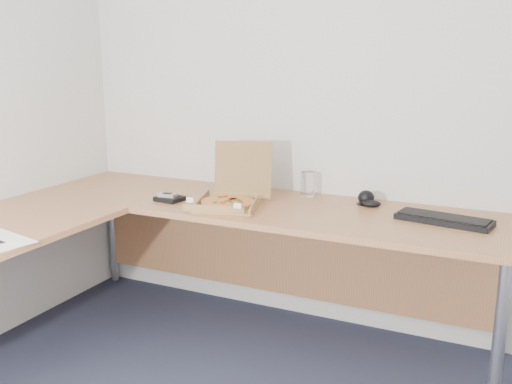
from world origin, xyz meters
The scene contains 9 objects.
room_shell centered at (0.00, 0.00, 1.25)m, with size 3.50×3.50×2.50m, color silver, non-canonical shape.
desk centered at (-0.82, 0.97, 0.70)m, with size 2.50×2.20×0.73m.
pizza_box centered at (-0.60, 1.29, 0.77)m, with size 0.30×0.35×0.31m.
drinking_glass centered at (-0.32, 1.66, 0.80)m, with size 0.08×0.08×0.13m, color white.
keyboard centered at (0.42, 1.45, 0.74)m, with size 0.42×0.15×0.03m, color black.
mouse centered at (0.05, 1.58, 0.75)m, with size 0.10×0.07×0.04m, color black.
wallet centered at (-0.94, 1.25, 0.74)m, with size 0.13×0.11×0.02m, color black.
phone centered at (-0.95, 1.24, 0.76)m, with size 0.09×0.05×0.02m, color #B2B5BA.
dome_speaker centered at (0.01, 1.62, 0.77)m, with size 0.09×0.09×0.08m, color black.
Camera 1 is at (0.73, -1.20, 1.47)m, focal length 40.67 mm.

